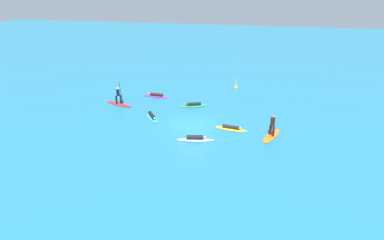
{
  "coord_description": "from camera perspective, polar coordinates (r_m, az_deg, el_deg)",
  "views": [
    {
      "loc": [
        4.99,
        -27.1,
        12.36
      ],
      "look_at": [
        0.0,
        0.0,
        0.5
      ],
      "focal_mm": 32.83,
      "sensor_mm": 36.0,
      "label": 1
    }
  ],
  "objects": [
    {
      "name": "ground_plane",
      "position": [
        30.2,
        0.0,
        -0.87
      ],
      "size": [
        120.0,
        120.0,
        0.0
      ],
      "primitive_type": "plane",
      "color": "teal",
      "rests_on": "ground"
    },
    {
      "name": "surfer_on_red_board",
      "position": [
        35.52,
        -11.82,
        3.06
      ],
      "size": [
        3.17,
        1.89,
        2.33
      ],
      "rotation": [
        0.0,
        0.0,
        5.88
      ],
      "color": "red",
      "rests_on": "ground_plane"
    },
    {
      "name": "marker_buoy",
      "position": [
        40.0,
        7.12,
        5.36
      ],
      "size": [
        0.37,
        0.37,
        1.15
      ],
      "color": "yellow",
      "rests_on": "ground_plane"
    },
    {
      "name": "surfer_on_green_board",
      "position": [
        34.4,
        0.24,
        2.46
      ],
      "size": [
        2.91,
        1.71,
        0.39
      ],
      "rotation": [
        0.0,
        0.0,
        3.51
      ],
      "color": "#23B266",
      "rests_on": "ground_plane"
    },
    {
      "name": "surfer_on_orange_board",
      "position": [
        28.79,
        12.83,
        -1.81
      ],
      "size": [
        1.86,
        3.16,
        1.82
      ],
      "rotation": [
        0.0,
        0.0,
        1.19
      ],
      "color": "orange",
      "rests_on": "ground_plane"
    },
    {
      "name": "surfer_on_yellow_board",
      "position": [
        29.59,
        6.4,
        -1.31
      ],
      "size": [
        2.82,
        1.25,
        0.36
      ],
      "rotation": [
        0.0,
        0.0,
        6.09
      ],
      "color": "yellow",
      "rests_on": "ground_plane"
    },
    {
      "name": "surfer_on_purple_board",
      "position": [
        37.23,
        -5.86,
        3.99
      ],
      "size": [
        2.82,
        0.95,
        0.4
      ],
      "rotation": [
        0.0,
        0.0,
        3.01
      ],
      "color": "purple",
      "rests_on": "ground_plane"
    },
    {
      "name": "surfer_on_white_board",
      "position": [
        27.51,
        0.57,
        -3.04
      ],
      "size": [
        2.98,
        0.98,
        0.45
      ],
      "rotation": [
        0.0,
        0.0,
        0.15
      ],
      "color": "white",
      "rests_on": "ground_plane"
    },
    {
      "name": "surfer_on_teal_board",
      "position": [
        31.8,
        -6.49,
        0.56
      ],
      "size": [
        1.87,
        2.4,
        0.42
      ],
      "rotation": [
        0.0,
        0.0,
        5.28
      ],
      "color": "#33C6CC",
      "rests_on": "ground_plane"
    }
  ]
}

